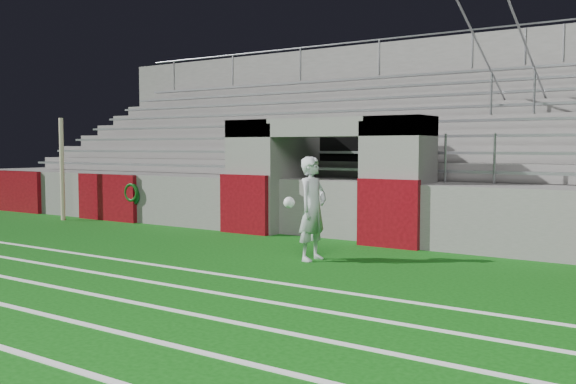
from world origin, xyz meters
The scene contains 5 objects.
ground centered at (0.00, 0.00, 0.00)m, with size 90.00×90.00×0.00m, color #0C480C.
field_post centered at (-7.55, 2.32, 1.38)m, with size 0.12×0.12×2.76m, color beige.
stadium_structure centered at (0.00, 7.97, 1.49)m, with size 26.00×8.48×5.42m.
goalkeeper_with_ball centered at (1.33, 0.89, 0.91)m, with size 0.66×0.68×1.81m.
hose_coil centered at (-5.49, 2.92, 0.76)m, with size 0.51×0.14×0.59m.
Camera 1 is at (7.25, -8.51, 1.97)m, focal length 40.00 mm.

